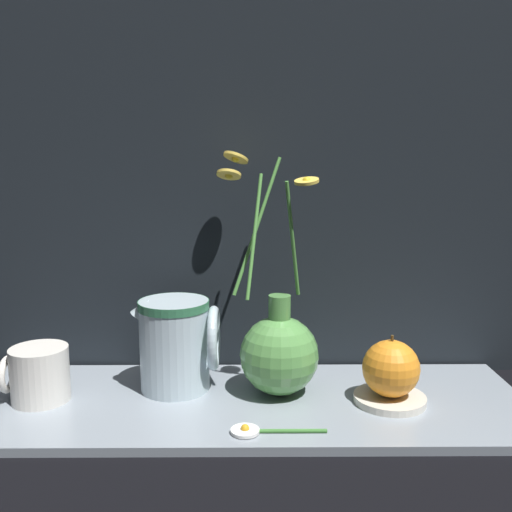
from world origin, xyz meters
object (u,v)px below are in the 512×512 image
at_px(yellow_mug, 39,374).
at_px(orange_fruit, 391,368).
at_px(ceramic_pitcher, 177,341).
at_px(vase_with_flowers, 279,350).

xyz_separation_m(yellow_mug, orange_fruit, (0.49, -0.01, 0.01)).
relative_size(yellow_mug, ceramic_pitcher, 0.63).
distance_m(yellow_mug, ceramic_pitcher, 0.20).
distance_m(yellow_mug, orange_fruit, 0.49).
height_order(ceramic_pitcher, orange_fruit, ceramic_pitcher).
distance_m(vase_with_flowers, orange_fruit, 0.16).
bearing_deg(yellow_mug, ceramic_pitcher, 11.46).
bearing_deg(yellow_mug, vase_with_flowers, 3.65).
height_order(yellow_mug, orange_fruit, orange_fruit).
bearing_deg(vase_with_flowers, ceramic_pitcher, 173.46).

